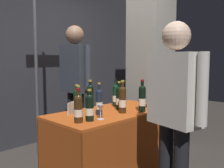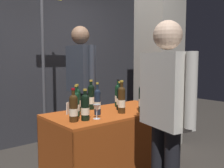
# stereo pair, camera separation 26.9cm
# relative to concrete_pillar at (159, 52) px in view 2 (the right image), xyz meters

# --- Properties ---
(back_partition) EXTENTS (7.21, 0.12, 3.11)m
(back_partition) POSITION_rel_concrete_pillar_xyz_m (-1.31, 1.33, 0.11)
(back_partition) COLOR #2D2D33
(back_partition) RESTS_ON ground_plane
(concrete_pillar) EXTENTS (0.55, 0.55, 2.89)m
(concrete_pillar) POSITION_rel_concrete_pillar_xyz_m (0.00, 0.00, 0.00)
(concrete_pillar) COLOR gray
(concrete_pillar) RESTS_ON ground_plane
(tasting_table) EXTENTS (1.42, 0.71, 0.77)m
(tasting_table) POSITION_rel_concrete_pillar_xyz_m (-1.31, -0.44, -0.92)
(tasting_table) COLOR #B74C19
(tasting_table) RESTS_ON ground_plane
(featured_wine_bottle) EXTENTS (0.08, 0.08, 0.35)m
(featured_wine_bottle) POSITION_rel_concrete_pillar_xyz_m (-1.30, -0.58, -0.53)
(featured_wine_bottle) COLOR #38230F
(featured_wine_bottle) RESTS_ON tasting_table
(display_bottle_0) EXTENTS (0.08, 0.08, 0.30)m
(display_bottle_0) POSITION_rel_concrete_pillar_xyz_m (-1.77, -0.60, -0.55)
(display_bottle_0) COLOR black
(display_bottle_0) RESTS_ON tasting_table
(display_bottle_1) EXTENTS (0.07, 0.07, 0.33)m
(display_bottle_1) POSITION_rel_concrete_pillar_xyz_m (-1.54, -0.48, -0.54)
(display_bottle_1) COLOR #192333
(display_bottle_1) RESTS_ON tasting_table
(display_bottle_2) EXTENTS (0.08, 0.08, 0.34)m
(display_bottle_2) POSITION_rel_concrete_pillar_xyz_m (-1.43, -0.21, -0.53)
(display_bottle_2) COLOR black
(display_bottle_2) RESTS_ON tasting_table
(display_bottle_3) EXTENTS (0.08, 0.08, 0.35)m
(display_bottle_3) POSITION_rel_concrete_pillar_xyz_m (-1.10, -0.69, -0.53)
(display_bottle_3) COLOR black
(display_bottle_3) RESTS_ON tasting_table
(display_bottle_4) EXTENTS (0.08, 0.08, 0.30)m
(display_bottle_4) POSITION_rel_concrete_pillar_xyz_m (-1.63, -0.22, -0.55)
(display_bottle_4) COLOR black
(display_bottle_4) RESTS_ON tasting_table
(display_bottle_5) EXTENTS (0.08, 0.08, 0.31)m
(display_bottle_5) POSITION_rel_concrete_pillar_xyz_m (-1.88, -0.57, -0.55)
(display_bottle_5) COLOR #38230F
(display_bottle_5) RESTS_ON tasting_table
(display_bottle_6) EXTENTS (0.08, 0.08, 0.32)m
(display_bottle_6) POSITION_rel_concrete_pillar_xyz_m (-1.20, -0.44, -0.54)
(display_bottle_6) COLOR black
(display_bottle_6) RESTS_ON tasting_table
(display_bottle_7) EXTENTS (0.08, 0.08, 0.33)m
(display_bottle_7) POSITION_rel_concrete_pillar_xyz_m (-1.08, -0.27, -0.54)
(display_bottle_7) COLOR black
(display_bottle_7) RESTS_ON tasting_table
(display_bottle_8) EXTENTS (0.07, 0.07, 0.32)m
(display_bottle_8) POSITION_rel_concrete_pillar_xyz_m (-1.76, -0.41, -0.55)
(display_bottle_8) COLOR black
(display_bottle_8) RESTS_ON tasting_table
(wine_glass_near_vendor) EXTENTS (0.07, 0.07, 0.14)m
(wine_glass_near_vendor) POSITION_rel_concrete_pillar_xyz_m (-1.66, -0.62, -0.58)
(wine_glass_near_vendor) COLOR silver
(wine_glass_near_vendor) RESTS_ON tasting_table
(flower_vase) EXTENTS (0.09, 0.10, 0.40)m
(flower_vase) POSITION_rel_concrete_pillar_xyz_m (-0.88, -0.66, -0.55)
(flower_vase) COLOR silver
(flower_vase) RESTS_ON tasting_table
(brochure_stand) EXTENTS (0.13, 0.08, 0.13)m
(brochure_stand) POSITION_rel_concrete_pillar_xyz_m (-1.73, -0.25, -0.62)
(brochure_stand) COLOR silver
(brochure_stand) RESTS_ON tasting_table
(vendor_presenter) EXTENTS (0.24, 0.59, 1.78)m
(vendor_presenter) POSITION_rel_concrete_pillar_xyz_m (-1.19, 0.38, -0.36)
(vendor_presenter) COLOR black
(vendor_presenter) RESTS_ON ground_plane
(taster_foreground_right) EXTENTS (0.29, 0.58, 1.62)m
(taster_foreground_right) POSITION_rel_concrete_pillar_xyz_m (-1.50, -1.31, -0.47)
(taster_foreground_right) COLOR black
(taster_foreground_right) RESTS_ON ground_plane
(booth_signpost) EXTENTS (0.60, 0.04, 2.37)m
(booth_signpost) POSITION_rel_concrete_pillar_xyz_m (-1.58, 0.73, 0.02)
(booth_signpost) COLOR #47474C
(booth_signpost) RESTS_ON ground_plane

